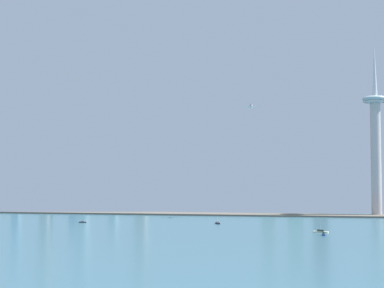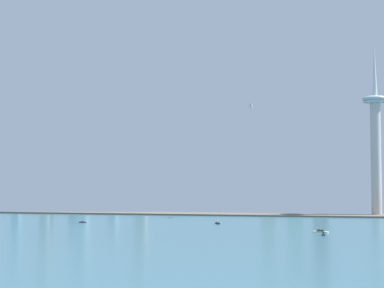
% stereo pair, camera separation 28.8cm
% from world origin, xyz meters
% --- Properties ---
extents(ground_plane, '(6000.00, 6000.00, 0.00)m').
position_xyz_m(ground_plane, '(0.00, 0.00, 0.00)').
color(ground_plane, '#366072').
extents(waterfront_pier, '(916.15, 46.91, 2.76)m').
position_xyz_m(waterfront_pier, '(0.00, 409.43, 1.38)').
color(waterfront_pier, '#625C51').
rests_on(waterfront_pier, ground).
extents(observation_tower, '(42.15, 42.15, 290.33)m').
position_xyz_m(observation_tower, '(264.82, 431.73, 136.96)').
color(observation_tower, '#BFB5B3').
rests_on(observation_tower, ground).
extents(skyscraper_0, '(24.14, 22.94, 114.15)m').
position_xyz_m(skyscraper_0, '(84.40, 504.43, 53.59)').
color(skyscraper_0, beige).
rests_on(skyscraper_0, ground).
extents(skyscraper_2, '(13.88, 17.63, 57.63)m').
position_xyz_m(skyscraper_2, '(-202.13, 476.08, 28.82)').
color(skyscraper_2, '#A2B7BF').
rests_on(skyscraper_2, ground).
extents(skyscraper_3, '(14.45, 26.59, 177.49)m').
position_xyz_m(skyscraper_3, '(-322.49, 446.66, 87.03)').
color(skyscraper_3, gray).
rests_on(skyscraper_3, ground).
extents(skyscraper_5, '(25.57, 15.65, 164.18)m').
position_xyz_m(skyscraper_5, '(177.31, 498.66, 82.09)').
color(skyscraper_5, '#796559').
rests_on(skyscraper_5, ground).
extents(skyscraper_6, '(19.86, 19.85, 155.14)m').
position_xyz_m(skyscraper_6, '(-142.09, 449.97, 63.74)').
color(skyscraper_6, '#AA9C8F').
rests_on(skyscraper_6, ground).
extents(skyscraper_7, '(27.41, 15.45, 61.76)m').
position_xyz_m(skyscraper_7, '(-292.65, 523.08, 30.88)').
color(skyscraper_7, slate).
rests_on(skyscraper_7, ground).
extents(skyscraper_8, '(13.59, 12.28, 125.55)m').
position_xyz_m(skyscraper_8, '(-359.63, 403.11, 53.51)').
color(skyscraper_8, '#7A99B6').
rests_on(skyscraper_8, ground).
extents(skyscraper_9, '(18.51, 20.39, 143.99)m').
position_xyz_m(skyscraper_9, '(-259.51, 469.00, 71.99)').
color(skyscraper_9, '#97B3BF').
rests_on(skyscraper_9, ground).
extents(skyscraper_10, '(26.78, 12.16, 129.23)m').
position_xyz_m(skyscraper_10, '(132.84, 501.45, 62.35)').
color(skyscraper_10, beige).
rests_on(skyscraper_10, ground).
extents(boat_0, '(3.72, 6.39, 4.70)m').
position_xyz_m(boat_0, '(159.34, 112.77, 1.69)').
color(boat_0, navy).
rests_on(boat_0, ground).
extents(boat_1, '(8.44, 15.47, 10.23)m').
position_xyz_m(boat_1, '(22.66, 243.34, 1.38)').
color(boat_1, black).
rests_on(boat_1, ground).
extents(boat_2, '(18.81, 10.82, 8.68)m').
position_xyz_m(boat_2, '(158.18, 147.80, 1.35)').
color(boat_2, beige).
rests_on(boat_2, ground).
extents(boat_3, '(10.63, 3.79, 3.18)m').
position_xyz_m(boat_3, '(-170.39, 229.80, 1.15)').
color(boat_3, '#202526').
rests_on(boat_3, ground).
extents(airplane, '(28.59, 28.90, 7.62)m').
position_xyz_m(airplane, '(62.80, 359.82, 177.41)').
color(airplane, silver).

